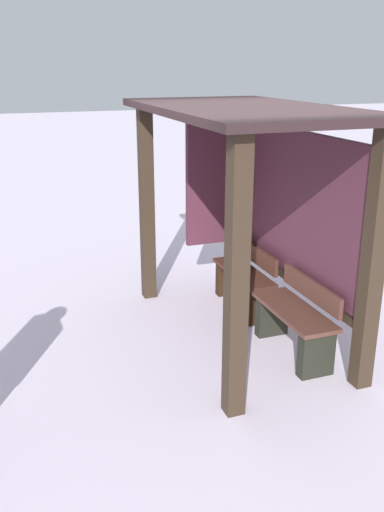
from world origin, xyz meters
The scene contains 4 objects.
ground_plane centered at (0.00, 0.00, 0.00)m, with size 60.00×60.00×0.00m, color white.
bus_shelter centered at (-0.11, 0.22, 1.67)m, with size 3.00×1.64×2.38m.
bench_left_inside centered at (-0.59, 0.35, 0.35)m, with size 1.08×0.34×0.75m.
bench_center_inside centered at (0.59, 0.35, 0.35)m, with size 1.08×0.40×0.76m.
Camera 1 is at (4.95, -2.30, 2.76)m, focal length 39.18 mm.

